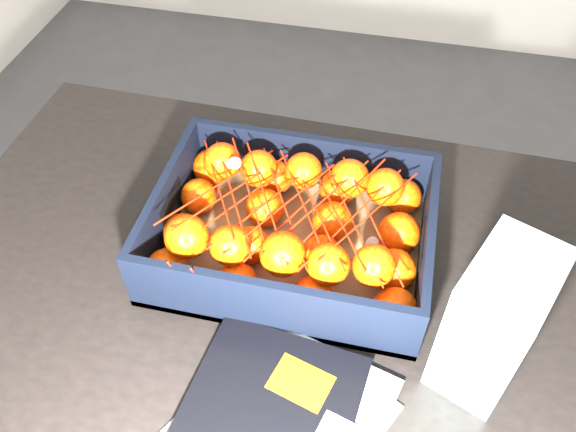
# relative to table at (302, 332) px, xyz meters

# --- Properties ---
(ground) EXTENTS (3.50, 3.50, 0.00)m
(ground) POSITION_rel_table_xyz_m (0.15, 0.26, -0.65)
(ground) COLOR #393A3C
(ground) RESTS_ON ground
(table) EXTENTS (1.22, 0.83, 0.75)m
(table) POSITION_rel_table_xyz_m (0.00, 0.00, 0.00)
(table) COLOR black
(table) RESTS_ON ground
(produce_crate) EXTENTS (0.41, 0.31, 0.11)m
(produce_crate) POSITION_rel_table_xyz_m (-0.03, 0.08, 0.13)
(produce_crate) COLOR brown
(produce_crate) RESTS_ON table
(clementine_heap) EXTENTS (0.39, 0.28, 0.11)m
(clementine_heap) POSITION_rel_table_xyz_m (-0.03, 0.08, 0.16)
(clementine_heap) COLOR #FE4305
(clementine_heap) RESTS_ON produce_crate
(mesh_net) EXTENTS (0.34, 0.27, 0.09)m
(mesh_net) POSITION_rel_table_xyz_m (-0.04, 0.07, 0.20)
(mesh_net) COLOR red
(mesh_net) RESTS_ON clementine_heap
(retail_carton) EXTENTS (0.14, 0.16, 0.20)m
(retail_carton) POSITION_rel_table_xyz_m (0.25, -0.05, 0.20)
(retail_carton) COLOR white
(retail_carton) RESTS_ON table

